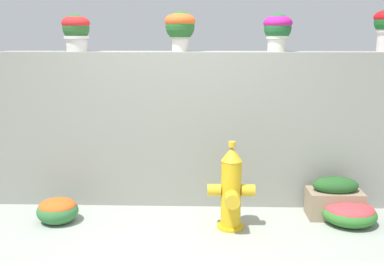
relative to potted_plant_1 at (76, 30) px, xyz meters
name	(u,v)px	position (x,y,z in m)	size (l,w,h in m)	color
ground_plane	(171,242)	(1.09, -1.03, -1.96)	(24.00, 24.00, 0.00)	#999F95
stone_wall	(177,129)	(1.09, 0.03, -1.09)	(5.11, 0.37, 1.72)	gray
potted_plant_1	(76,30)	(0.00, 0.00, 0.00)	(0.30, 0.30, 0.40)	silver
potted_plant_2	(180,26)	(1.12, 0.06, 0.04)	(0.33, 0.33, 0.43)	beige
potted_plant_3	(278,29)	(2.18, 0.05, 0.01)	(0.31, 0.31, 0.40)	beige
fire_hydrant	(231,190)	(1.66, -0.71, -1.55)	(0.47, 0.38, 0.89)	gold
flower_bush_left	(58,209)	(-0.12, -0.62, -1.82)	(0.43, 0.38, 0.26)	#34733C
flower_bush_right	(349,212)	(2.89, -0.57, -1.83)	(0.55, 0.50, 0.23)	#33742D
planter_box	(335,198)	(2.78, -0.40, -1.74)	(0.56, 0.31, 0.44)	gray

